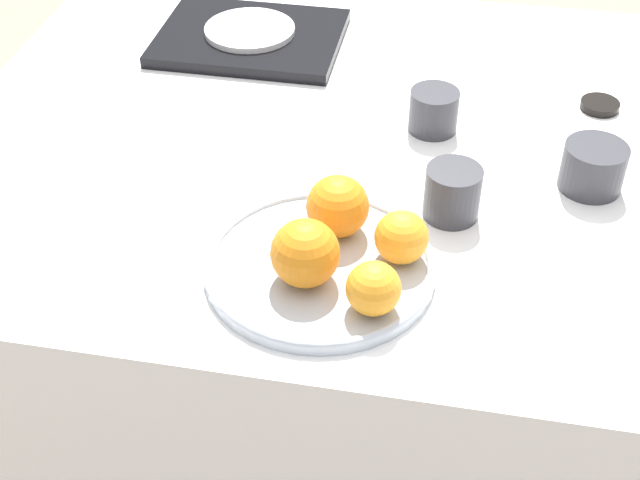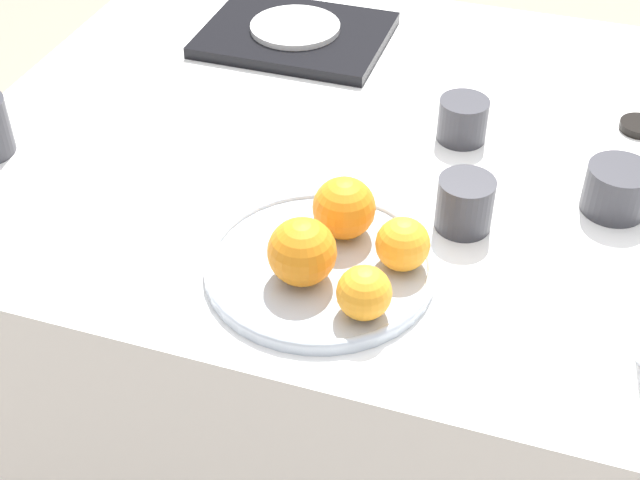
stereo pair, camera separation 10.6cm
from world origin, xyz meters
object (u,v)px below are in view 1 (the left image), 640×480
(fruit_platter, at_px, (320,265))
(serving_tray, at_px, (250,38))
(orange_0, at_px, (338,206))
(orange_3, at_px, (402,237))
(side_plate, at_px, (250,30))
(cup_0, at_px, (434,111))
(cup_2, at_px, (452,193))
(orange_1, at_px, (305,253))
(cup_1, at_px, (593,167))
(soy_dish, at_px, (600,105))
(orange_2, at_px, (373,288))

(fruit_platter, bearing_deg, serving_tray, 112.24)
(orange_0, distance_m, orange_3, 0.09)
(side_plate, bearing_deg, orange_0, -64.22)
(orange_3, bearing_deg, cup_0, 87.93)
(cup_2, bearing_deg, serving_tray, 132.11)
(orange_0, relative_size, serving_tray, 0.25)
(orange_3, xyz_separation_m, side_plate, (-0.32, 0.53, -0.02))
(serving_tray, bearing_deg, cup_0, -32.70)
(orange_1, height_order, side_plate, orange_1)
(cup_0, bearing_deg, serving_tray, 147.30)
(orange_0, bearing_deg, cup_1, 28.50)
(cup_2, bearing_deg, fruit_platter, -136.04)
(side_plate, relative_size, soy_dish, 2.62)
(orange_1, distance_m, orange_3, 0.12)
(orange_2, distance_m, serving_tray, 0.70)
(fruit_platter, distance_m, orange_2, 0.11)
(orange_2, height_order, cup_0, orange_2)
(orange_1, bearing_deg, cup_0, 72.64)
(orange_1, relative_size, orange_2, 1.29)
(orange_0, xyz_separation_m, cup_0, (0.10, 0.28, -0.02))
(orange_0, height_order, cup_1, orange_0)
(cup_1, height_order, soy_dish, cup_1)
(cup_0, bearing_deg, orange_1, -107.36)
(cup_1, relative_size, cup_2, 1.17)
(fruit_platter, bearing_deg, side_plate, 112.24)
(cup_0, bearing_deg, fruit_platter, -107.07)
(fruit_platter, height_order, orange_0, orange_0)
(cup_1, bearing_deg, cup_2, -152.11)
(fruit_platter, height_order, orange_3, orange_3)
(cup_2, bearing_deg, orange_3, -115.07)
(side_plate, xyz_separation_m, cup_0, (0.34, -0.22, 0.01))
(side_plate, xyz_separation_m, cup_2, (0.38, -0.42, 0.01))
(side_plate, xyz_separation_m, cup_1, (0.56, -0.32, 0.01))
(orange_2, xyz_separation_m, side_plate, (-0.30, 0.63, -0.02))
(orange_3, distance_m, side_plate, 0.62)
(fruit_platter, xyz_separation_m, serving_tray, (-0.23, 0.56, 0.00))
(side_plate, bearing_deg, cup_0, -32.70)
(orange_3, bearing_deg, orange_0, 156.29)
(fruit_platter, xyz_separation_m, cup_0, (0.11, 0.35, 0.02))
(cup_2, bearing_deg, side_plate, 132.11)
(soy_dish, bearing_deg, orange_1, -127.28)
(fruit_platter, xyz_separation_m, orange_0, (0.01, 0.07, 0.04))
(orange_1, height_order, serving_tray, orange_1)
(serving_tray, bearing_deg, cup_2, -47.89)
(cup_0, bearing_deg, orange_3, -92.07)
(orange_2, bearing_deg, orange_1, 157.84)
(fruit_platter, height_order, serving_tray, serving_tray)
(serving_tray, relative_size, cup_0, 4.30)
(cup_2, distance_m, soy_dish, 0.37)
(orange_2, distance_m, side_plate, 0.70)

